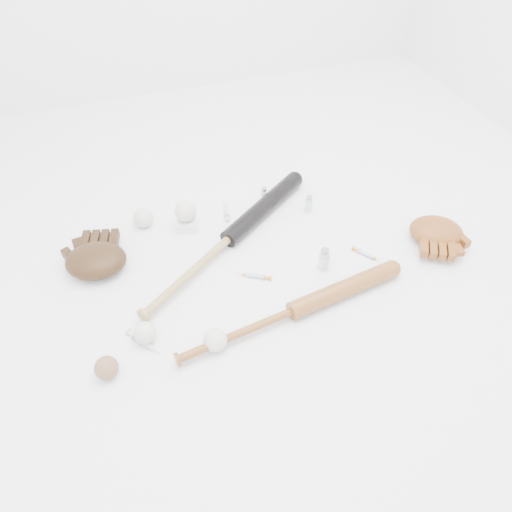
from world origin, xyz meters
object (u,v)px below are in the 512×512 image
object	(u,v)px
pedestal	(187,224)
bat_dark	(229,238)
bat_wood	(293,311)
glove_dark	(96,260)

from	to	relation	value
pedestal	bat_dark	bearing A→B (deg)	-49.75
bat_wood	glove_dark	bearing A→B (deg)	134.67
bat_dark	bat_wood	bearing A→B (deg)	-111.76
bat_dark	pedestal	xyz separation A→B (m)	(-0.13, 0.15, -0.01)
bat_dark	pedestal	world-z (taller)	bat_dark
glove_dark	pedestal	xyz separation A→B (m)	(0.36, 0.12, -0.02)
bat_dark	pedestal	distance (m)	0.20
bat_wood	pedestal	distance (m)	0.60
bat_wood	glove_dark	size ratio (longest dim) A/B	3.36
glove_dark	pedestal	distance (m)	0.38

